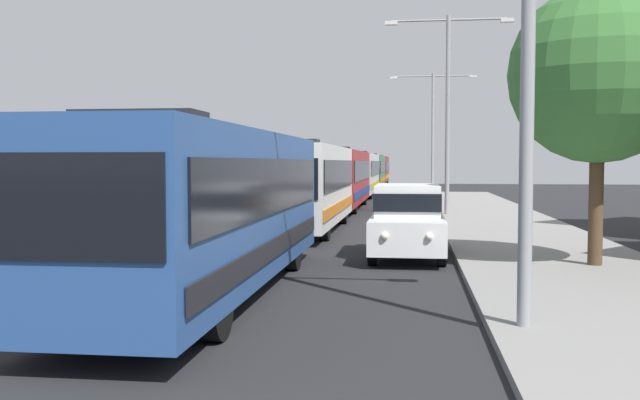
% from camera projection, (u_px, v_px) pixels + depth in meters
% --- Properties ---
extents(bus_lead, '(2.58, 11.10, 3.21)m').
position_uv_depth(bus_lead, '(208.00, 205.00, 13.27)').
color(bus_lead, '#284C8C').
rests_on(bus_lead, ground_plane).
extents(bus_second_in_line, '(2.58, 10.51, 3.21)m').
position_uv_depth(bus_second_in_line, '(306.00, 184.00, 25.55)').
color(bus_second_in_line, silver).
rests_on(bus_second_in_line, ground_plane).
extents(bus_middle, '(2.58, 12.38, 3.21)m').
position_uv_depth(bus_middle, '(339.00, 177.00, 37.44)').
color(bus_middle, maroon).
rests_on(bus_middle, ground_plane).
extents(bus_fourth_in_line, '(2.58, 12.24, 3.21)m').
position_uv_depth(bus_fourth_in_line, '(358.00, 173.00, 50.76)').
color(bus_fourth_in_line, silver).
rests_on(bus_fourth_in_line, ground_plane).
extents(bus_rear, '(2.58, 12.12, 3.21)m').
position_uv_depth(bus_rear, '(369.00, 171.00, 64.42)').
color(bus_rear, '#33724C').
rests_on(bus_rear, ground_plane).
extents(bus_tail_end, '(2.58, 11.42, 3.21)m').
position_uv_depth(bus_tail_end, '(376.00, 169.00, 77.17)').
color(bus_tail_end, maroon).
rests_on(bus_tail_end, ground_plane).
extents(white_suv, '(1.86, 4.58, 1.90)m').
position_uv_depth(white_suv, '(407.00, 218.00, 18.33)').
color(white_suv, white).
rests_on(white_suv, ground_plane).
extents(streetlamp_mid, '(5.63, 0.28, 8.84)m').
position_uv_depth(streetlamp_mid, '(448.00, 95.00, 31.55)').
color(streetlamp_mid, gray).
rests_on(streetlamp_mid, sidewalk).
extents(streetlamp_far, '(6.47, 0.28, 8.99)m').
position_uv_depth(streetlamp_far, '(433.00, 120.00, 53.27)').
color(streetlamp_far, gray).
rests_on(streetlamp_far, sidewalk).
extents(roadside_tree, '(4.02, 4.02, 6.33)m').
position_uv_depth(roadside_tree, '(599.00, 74.00, 15.86)').
color(roadside_tree, '#4C3823').
rests_on(roadside_tree, sidewalk).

